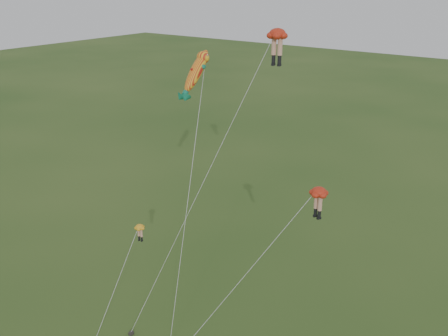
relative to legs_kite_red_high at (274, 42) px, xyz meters
The scene contains 4 objects.
legs_kite_red_high is the anchor object (origin of this frame).
legs_kite_red_mid 10.57m from the legs_kite_red_high, 28.40° to the right, with size 7.14×10.36×12.36m.
legs_kite_yellow 17.05m from the legs_kite_red_high, 137.77° to the right, with size 1.26×6.65×7.48m.
fish_kite 5.53m from the legs_kite_red_high, 139.22° to the right, with size 3.26×8.51×20.31m.
Camera 1 is at (20.23, -19.46, 24.69)m, focal length 40.00 mm.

